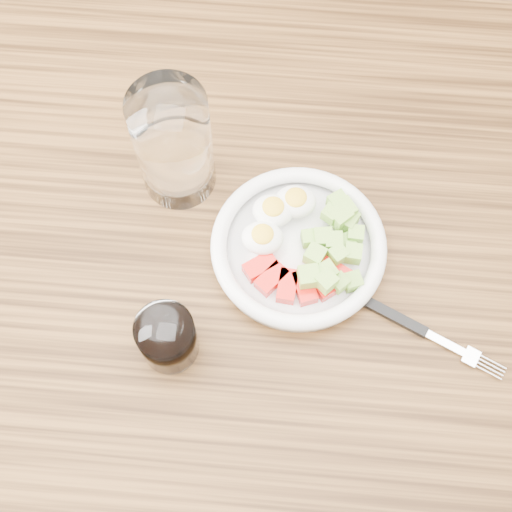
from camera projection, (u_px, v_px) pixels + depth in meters
The scene contains 6 objects.
ground at pixel (260, 398), 1.58m from camera, with size 4.00×4.00×0.00m, color brown.
dining_table at pixel (263, 300), 0.96m from camera, with size 1.50×0.90×0.77m.
bowl at pixel (299, 245), 0.86m from camera, with size 0.21×0.21×0.05m.
fork at pixel (411, 325), 0.84m from camera, with size 0.18×0.09×0.01m.
water_glass at pixel (174, 144), 0.84m from camera, with size 0.09×0.09×0.16m, color white.
coffee_glass at pixel (167, 338), 0.80m from camera, with size 0.07×0.07×0.08m.
Camera 1 is at (0.02, -0.31, 1.58)m, focal length 50.00 mm.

